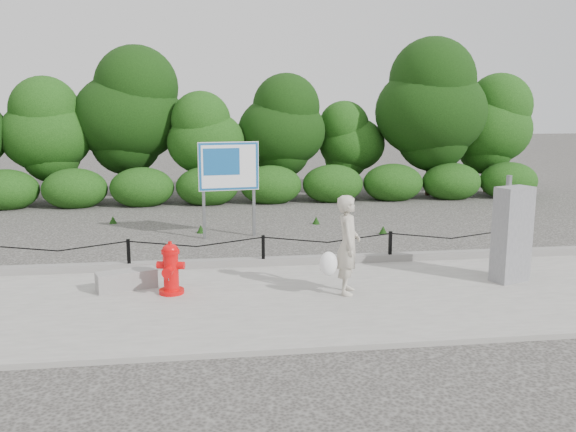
# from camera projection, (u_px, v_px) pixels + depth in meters

# --- Properties ---
(ground) EXTENTS (90.00, 90.00, 0.00)m
(ground) POSITION_uv_depth(u_px,v_px,m) (263.00, 270.00, 11.67)
(ground) COLOR #2D2B28
(ground) RESTS_ON ground
(sidewalk) EXTENTS (14.00, 4.00, 0.08)m
(sidewalk) POSITION_uv_depth(u_px,v_px,m) (275.00, 301.00, 9.71)
(sidewalk) COLOR gray
(sidewalk) RESTS_ON ground
(curb) EXTENTS (14.00, 0.22, 0.14)m
(curb) POSITION_uv_depth(u_px,v_px,m) (263.00, 262.00, 11.69)
(curb) COLOR slate
(curb) RESTS_ON sidewalk
(chain_barrier) EXTENTS (10.06, 0.06, 0.60)m
(chain_barrier) POSITION_uv_depth(u_px,v_px,m) (263.00, 247.00, 11.58)
(chain_barrier) COLOR black
(chain_barrier) RESTS_ON sidewalk
(treeline) EXTENTS (20.26, 3.98, 5.12)m
(treeline) POSITION_uv_depth(u_px,v_px,m) (255.00, 119.00, 19.96)
(treeline) COLOR black
(treeline) RESTS_ON ground
(fire_hydrant) EXTENTS (0.49, 0.51, 0.87)m
(fire_hydrant) POSITION_uv_depth(u_px,v_px,m) (171.00, 269.00, 9.91)
(fire_hydrant) COLOR red
(fire_hydrant) RESTS_ON sidewalk
(pedestrian) EXTENTS (0.76, 0.67, 1.63)m
(pedestrian) POSITION_uv_depth(u_px,v_px,m) (347.00, 246.00, 9.85)
(pedestrian) COLOR #B3AA99
(pedestrian) RESTS_ON sidewalk
(concrete_block) EXTENTS (1.04, 0.66, 0.31)m
(concrete_block) POSITION_uv_depth(u_px,v_px,m) (127.00, 280.00, 10.20)
(concrete_block) COLOR gray
(concrete_block) RESTS_ON sidewalk
(utility_cabinet) EXTENTS (0.72, 0.57, 1.83)m
(utility_cabinet) POSITION_uv_depth(u_px,v_px,m) (512.00, 234.00, 10.54)
(utility_cabinet) COLOR gray
(utility_cabinet) RESTS_ON sidewalk
(advertising_sign) EXTENTS (1.41, 0.26, 2.26)m
(advertising_sign) POSITION_uv_depth(u_px,v_px,m) (228.00, 171.00, 14.12)
(advertising_sign) COLOR slate
(advertising_sign) RESTS_ON ground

